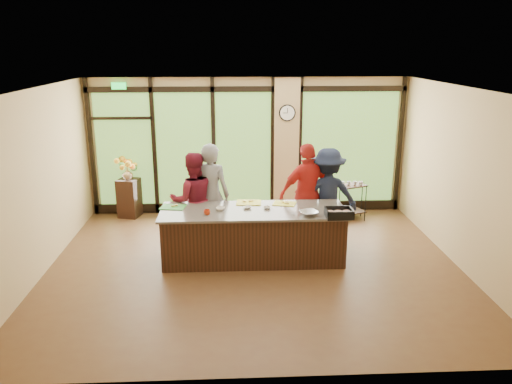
{
  "coord_description": "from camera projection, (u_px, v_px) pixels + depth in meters",
  "views": [
    {
      "loc": [
        -0.36,
        -7.86,
        3.65
      ],
      "look_at": [
        0.05,
        0.4,
        1.21
      ],
      "focal_mm": 35.0,
      "sensor_mm": 36.0,
      "label": 1
    }
  ],
  "objects": [
    {
      "name": "prep_bowl_near",
      "position": [
        220.0,
        209.0,
        8.58
      ],
      "size": [
        0.2,
        0.2,
        0.05
      ],
      "primitive_type": "imported",
      "rotation": [
        0.0,
        0.0,
        -0.27
      ],
      "color": "silver",
      "rests_on": "countertop"
    },
    {
      "name": "island_base",
      "position": [
        253.0,
        236.0,
        8.74
      ],
      "size": [
        3.1,
        1.0,
        0.88
      ],
      "primitive_type": "cube",
      "color": "black",
      "rests_on": "floor"
    },
    {
      "name": "wall_clock",
      "position": [
        287.0,
        113.0,
        10.73
      ],
      "size": [
        0.36,
        0.04,
        0.36
      ],
      "color": "black",
      "rests_on": "window_wall"
    },
    {
      "name": "floor",
      "position": [
        254.0,
        266.0,
        8.58
      ],
      "size": [
        7.0,
        7.0,
        0.0
      ],
      "primitive_type": "plane",
      "color": "brown",
      "rests_on": "ground"
    },
    {
      "name": "prep_bowl_mid",
      "position": [
        267.0,
        208.0,
        8.66
      ],
      "size": [
        0.16,
        0.16,
        0.04
      ],
      "primitive_type": "imported",
      "rotation": [
        0.0,
        0.0,
        -0.4
      ],
      "color": "silver",
      "rests_on": "countertop"
    },
    {
      "name": "window_wall",
      "position": [
        255.0,
        151.0,
        11.02
      ],
      "size": [
        6.9,
        0.12,
        3.0
      ],
      "color": "tan",
      "rests_on": "floor"
    },
    {
      "name": "countertop",
      "position": [
        253.0,
        211.0,
        8.61
      ],
      "size": [
        3.2,
        1.1,
        0.04
      ],
      "primitive_type": "cube",
      "color": "#6D655A",
      "rests_on": "island_base"
    },
    {
      "name": "back_wall",
      "position": [
        248.0,
        146.0,
        11.02
      ],
      "size": [
        7.0,
        0.0,
        7.0
      ],
      "primitive_type": "plane",
      "rotation": [
        1.57,
        0.0,
        0.0
      ],
      "color": "tan",
      "rests_on": "floor"
    },
    {
      "name": "cutting_board_right",
      "position": [
        284.0,
        203.0,
        8.93
      ],
      "size": [
        0.46,
        0.39,
        0.01
      ],
      "primitive_type": "cube",
      "rotation": [
        0.0,
        0.0,
        -0.28
      ],
      "color": "yellow",
      "rests_on": "countertop"
    },
    {
      "name": "mixing_bowl",
      "position": [
        309.0,
        213.0,
        8.32
      ],
      "size": [
        0.38,
        0.38,
        0.07
      ],
      "primitive_type": "imported",
      "rotation": [
        0.0,
        0.0,
        0.29
      ],
      "color": "silver",
      "rests_on": "countertop"
    },
    {
      "name": "cook_left",
      "position": [
        211.0,
        195.0,
        9.29
      ],
      "size": [
        0.8,
        0.63,
        1.95
      ],
      "primitive_type": "imported",
      "rotation": [
        0.0,
        0.0,
        2.89
      ],
      "color": "slate",
      "rests_on": "floor"
    },
    {
      "name": "flower_stand",
      "position": [
        129.0,
        198.0,
        10.96
      ],
      "size": [
        0.52,
        0.52,
        0.85
      ],
      "primitive_type": "cube",
      "rotation": [
        0.0,
        0.0,
        -0.26
      ],
      "color": "black",
      "rests_on": "floor"
    },
    {
      "name": "cook_right",
      "position": [
        327.0,
        195.0,
        9.49
      ],
      "size": [
        1.18,
        0.68,
        1.81
      ],
      "primitive_type": "imported",
      "rotation": [
        0.0,
        0.0,
        3.15
      ],
      "color": "#161D32",
      "rests_on": "floor"
    },
    {
      "name": "roasting_pan",
      "position": [
        339.0,
        215.0,
        8.22
      ],
      "size": [
        0.45,
        0.35,
        0.08
      ],
      "primitive_type": "cube",
      "rotation": [
        0.0,
        0.0,
        0.02
      ],
      "color": "black",
      "rests_on": "countertop"
    },
    {
      "name": "red_ramekin",
      "position": [
        207.0,
        212.0,
        8.34
      ],
      "size": [
        0.13,
        0.13,
        0.09
      ],
      "primitive_type": "imported",
      "rotation": [
        0.0,
        0.0,
        -0.16
      ],
      "color": "#BB3112",
      "rests_on": "countertop"
    },
    {
      "name": "ceiling",
      "position": [
        254.0,
        89.0,
        7.73
      ],
      "size": [
        7.0,
        7.0,
        0.0
      ],
      "primitive_type": "plane",
      "rotation": [
        3.14,
        0.0,
        0.0
      ],
      "color": "white",
      "rests_on": "back_wall"
    },
    {
      "name": "cook_midright",
      "position": [
        308.0,
        193.0,
        9.42
      ],
      "size": [
        1.21,
        0.75,
        1.92
      ],
      "primitive_type": "imported",
      "rotation": [
        0.0,
        0.0,
        3.41
      ],
      "color": "red",
      "rests_on": "floor"
    },
    {
      "name": "cutting_board_left",
      "position": [
        173.0,
        207.0,
        8.73
      ],
      "size": [
        0.47,
        0.38,
        0.01
      ],
      "primitive_type": "cube",
      "rotation": [
        0.0,
        0.0,
        -0.16
      ],
      "color": "green",
      "rests_on": "countertop"
    },
    {
      "name": "cutting_board_center",
      "position": [
        249.0,
        203.0,
        8.98
      ],
      "size": [
        0.47,
        0.36,
        0.01
      ],
      "primitive_type": "cube",
      "rotation": [
        0.0,
        0.0,
        -0.08
      ],
      "color": "yellow",
      "rests_on": "countertop"
    },
    {
      "name": "left_wall",
      "position": [
        36.0,
        185.0,
        7.98
      ],
      "size": [
        0.0,
        6.0,
        6.0
      ],
      "primitive_type": "plane",
      "rotation": [
        1.57,
        0.0,
        1.57
      ],
      "color": "tan",
      "rests_on": "floor"
    },
    {
      "name": "prep_bowl_far",
      "position": [
        247.0,
        207.0,
        8.67
      ],
      "size": [
        0.18,
        0.18,
        0.03
      ],
      "primitive_type": "imported",
      "rotation": [
        0.0,
        0.0,
        0.32
      ],
      "color": "silver",
      "rests_on": "countertop"
    },
    {
      "name": "flower_vase",
      "position": [
        127.0,
        174.0,
        10.81
      ],
      "size": [
        0.27,
        0.27,
        0.25
      ],
      "primitive_type": "imported",
      "rotation": [
        0.0,
        0.0,
        -0.14
      ],
      "color": "#947850",
      "rests_on": "flower_stand"
    },
    {
      "name": "right_wall",
      "position": [
        463.0,
        179.0,
        8.32
      ],
      "size": [
        0.0,
        6.0,
        6.0
      ],
      "primitive_type": "plane",
      "rotation": [
        1.57,
        0.0,
        -1.57
      ],
      "color": "tan",
      "rests_on": "floor"
    },
    {
      "name": "bar_cart",
      "position": [
        351.0,
        196.0,
        10.76
      ],
      "size": [
        0.71,
        0.56,
        0.85
      ],
      "rotation": [
        0.0,
        0.0,
        0.38
      ],
      "color": "black",
      "rests_on": "floor"
    },
    {
      "name": "cook_midleft",
      "position": [
        193.0,
        200.0,
        9.21
      ],
      "size": [
        0.97,
        0.81,
        1.8
      ],
      "primitive_type": "imported",
      "rotation": [
        0.0,
        0.0,
        3.3
      ],
      "color": "maroon",
      "rests_on": "floor"
    }
  ]
}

